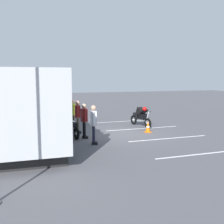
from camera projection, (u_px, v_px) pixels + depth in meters
ground_plane at (121, 134)px, 14.23m from camera, size 80.00×80.00×0.00m
tour_bus at (29, 105)px, 13.13m from camera, size 10.87×2.96×3.25m
spectator_far_left at (94, 121)px, 11.83m from camera, size 0.57×0.38×1.75m
spectator_left at (84, 118)px, 13.00m from camera, size 0.57×0.32×1.71m
spectator_centre at (78, 114)px, 14.23m from camera, size 0.57×0.38×1.75m
spectator_right at (73, 112)px, 15.39m from camera, size 0.58×0.34×1.70m
parked_motorcycle_silver at (71, 127)px, 13.45m from camera, size 2.05×0.59×0.99m
stunt_motorcycle at (141, 116)px, 16.35m from camera, size 2.04×0.67×1.23m
traffic_cone at (148, 127)px, 14.58m from camera, size 0.34×0.34×0.63m
bay_line_a at (207, 153)px, 10.49m from camera, size 0.19×4.53×0.01m
bay_line_b at (168, 138)px, 13.09m from camera, size 0.18×4.23×0.01m
bay_line_c at (143, 128)px, 15.70m from camera, size 0.19×4.49×0.01m
bay_line_d at (124, 121)px, 18.30m from camera, size 0.18×4.05×0.01m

